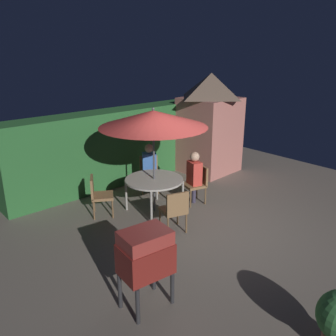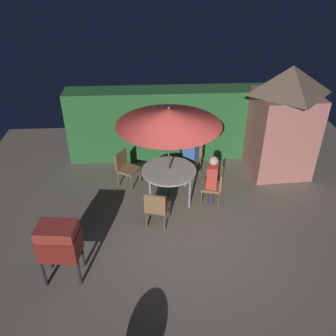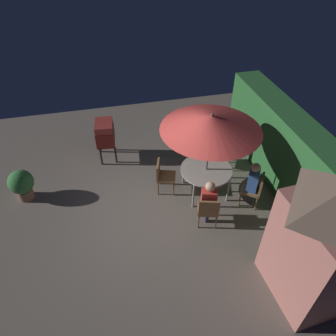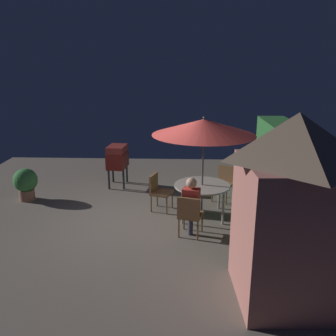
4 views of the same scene
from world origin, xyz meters
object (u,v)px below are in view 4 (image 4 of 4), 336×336
patio_table (202,187)px  patio_umbrella (204,127)px  bbq_grill (117,158)px  chair_far_side (252,207)px  chair_near_shed (190,213)px  chair_toward_house (158,190)px  chair_toward_hedge (224,181)px  person_in_blue (249,195)px  garden_shed (290,209)px  potted_plant_by_shed (26,182)px  person_in_red (191,200)px

patio_table → patio_umbrella: 1.40m
bbq_grill → chair_far_side: size_ratio=1.33×
chair_near_shed → chair_toward_house: same height
patio_umbrella → chair_far_side: patio_umbrella is taller
patio_umbrella → chair_toward_house: (-0.32, -1.03, -1.60)m
chair_toward_hedge → chair_toward_house: size_ratio=1.00×
chair_toward_hedge → chair_toward_house: bearing=-66.5°
patio_umbrella → person_in_blue: (0.63, 0.96, -1.33)m
garden_shed → chair_toward_hedge: size_ratio=3.17×
patio_table → chair_toward_house: size_ratio=1.43×
bbq_grill → person_in_blue: (2.69, 3.29, -0.06)m
chair_far_side → chair_near_shed: bearing=-73.7°
bbq_grill → patio_umbrella: bearing=48.5°
potted_plant_by_shed → person_in_red: 4.65m
chair_far_side → chair_toward_house: bearing=-115.8°
garden_shed → person_in_red: size_ratio=2.26×
chair_toward_house → potted_plant_by_shed: (-0.52, -3.50, -0.04)m
patio_umbrella → chair_near_shed: (1.07, -0.30, -1.60)m
garden_shed → person_in_red: garden_shed is taller
chair_toward_hedge → person_in_red: bearing=-24.2°
chair_toward_hedge → garden_shed: bearing=6.5°
patio_table → bbq_grill: size_ratio=1.08×
chair_near_shed → chair_far_side: 1.39m
chair_far_side → patio_umbrella: bearing=-123.3°
bbq_grill → person_in_red: 3.68m
chair_near_shed → chair_toward_hedge: bearing=156.1°
chair_near_shed → potted_plant_by_shed: 4.65m
person_in_red → garden_shed: bearing=34.5°
person_in_blue → chair_near_shed: bearing=-70.9°
potted_plant_by_shed → person_in_red: bearing=66.8°
chair_toward_hedge → person_in_blue: 1.73m
potted_plant_by_shed → person_in_blue: size_ratio=0.67×
chair_toward_hedge → person_in_blue: size_ratio=0.71×
chair_near_shed → chair_toward_house: (-1.39, -0.73, 0.00)m
potted_plant_by_shed → person_in_blue: 5.70m
patio_umbrella → bbq_grill: bearing=-131.5°
potted_plant_by_shed → patio_table: bearing=79.5°
garden_shed → chair_near_shed: bearing=-143.9°
chair_near_shed → person_in_red: (-0.08, 0.02, 0.26)m
chair_toward_hedge → patio_table: bearing=-31.2°
chair_toward_house → person_in_blue: 2.23m
chair_toward_hedge → potted_plant_by_shed: bearing=-87.7°
chair_far_side → person_in_blue: person_in_blue is taller
chair_near_shed → person_in_blue: bearing=109.1°
chair_near_shed → chair_toward_house: 1.57m
chair_toward_house → person_in_blue: bearing=64.5°
chair_toward_hedge → person_in_blue: (1.68, 0.32, 0.26)m
patio_table → person_in_blue: (0.63, 0.96, 0.07)m
patio_table → chair_near_shed: (1.07, -0.30, -0.19)m
chair_near_shed → person_in_blue: size_ratio=0.71×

